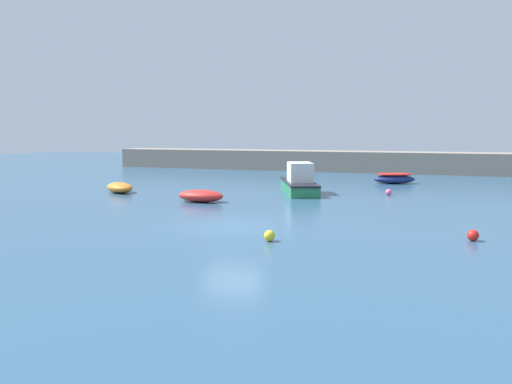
{
  "coord_description": "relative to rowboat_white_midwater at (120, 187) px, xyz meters",
  "views": [
    {
      "loc": [
        7.55,
        -19.08,
        3.93
      ],
      "look_at": [
        -1.46,
        7.22,
        0.53
      ],
      "focal_mm": 35.0,
      "sensor_mm": 36.0,
      "label": 1
    }
  ],
  "objects": [
    {
      "name": "ground_plane",
      "position": [
        11.14,
        -8.29,
        -0.43
      ],
      "size": [
        120.0,
        120.0,
        0.2
      ],
      "primitive_type": "cube",
      "color": "#2D5170"
    },
    {
      "name": "harbor_breakwater",
      "position": [
        11.14,
        22.16,
        0.66
      ],
      "size": [
        49.0,
        3.81,
        1.97
      ],
      "primitive_type": "cube",
      "color": "gray",
      "rests_on": "ground_plane"
    },
    {
      "name": "rowboat_white_midwater",
      "position": [
        0.0,
        0.0,
        0.0
      ],
      "size": [
        2.98,
        2.71,
        0.65
      ],
      "rotation": [
        0.0,
        0.0,
        2.51
      ],
      "color": "orange",
      "rests_on": "ground_plane"
    },
    {
      "name": "rowboat_with_red_cover",
      "position": [
        16.43,
        11.37,
        0.09
      ],
      "size": [
        3.37,
        2.24,
        0.83
      ],
      "rotation": [
        0.0,
        0.0,
        0.34
      ],
      "color": "navy",
      "rests_on": "ground_plane"
    },
    {
      "name": "open_tender_yellow",
      "position": [
        6.79,
        -2.2,
        0.01
      ],
      "size": [
        2.74,
        1.53,
        0.68
      ],
      "rotation": [
        0.0,
        0.0,
        3.1
      ],
      "color": "red",
      "rests_on": "ground_plane"
    },
    {
      "name": "motorboat_grey_hull",
      "position": [
        11.01,
        3.61,
        0.37
      ],
      "size": [
        3.96,
        6.38,
        1.96
      ],
      "rotation": [
        0.0,
        0.0,
        1.95
      ],
      "color": "#287A4C",
      "rests_on": "ground_plane"
    },
    {
      "name": "mooring_buoy_red",
      "position": [
        20.37,
        -8.18,
        -0.12
      ],
      "size": [
        0.42,
        0.42,
        0.42
      ],
      "primitive_type": "sphere",
      "color": "red",
      "rests_on": "ground_plane"
    },
    {
      "name": "mooring_buoy_pink",
      "position": [
        16.53,
        4.24,
        -0.14
      ],
      "size": [
        0.37,
        0.37,
        0.37
      ],
      "primitive_type": "sphere",
      "color": "#EA668C",
      "rests_on": "ground_plane"
    },
    {
      "name": "mooring_buoy_yellow",
      "position": [
        13.45,
        -10.6,
        -0.12
      ],
      "size": [
        0.4,
        0.4,
        0.4
      ],
      "primitive_type": "sphere",
      "color": "yellow",
      "rests_on": "ground_plane"
    }
  ]
}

